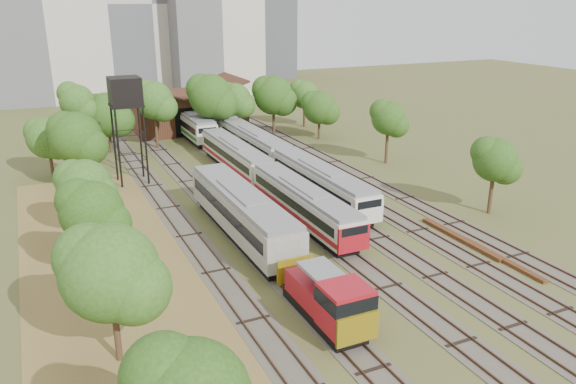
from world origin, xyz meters
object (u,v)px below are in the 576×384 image
railcar_red_set (265,177)px  water_tower (125,94)px  railcar_green_set (254,144)px  shunter_locomotive (330,301)px

railcar_red_set → water_tower: 16.83m
railcar_red_set → railcar_green_set: bearing=72.8°
railcar_red_set → railcar_green_set: railcar_green_set is taller
railcar_red_set → railcar_green_set: size_ratio=0.66×
shunter_locomotive → water_tower: water_tower is taller
water_tower → railcar_green_set: bearing=12.3°
railcar_green_set → water_tower: 17.61m
railcar_green_set → water_tower: (-15.50, -3.37, 7.65)m
railcar_red_set → water_tower: bearing=140.3°
railcar_green_set → shunter_locomotive: (-10.00, -37.22, -0.17)m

